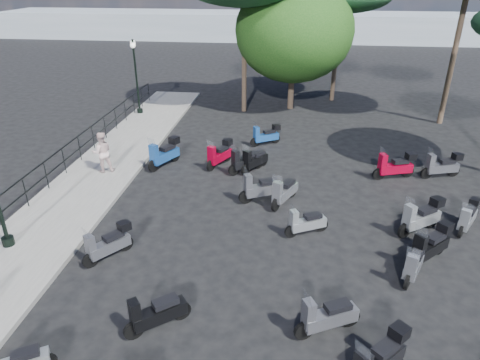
# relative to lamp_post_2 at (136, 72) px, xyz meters

# --- Properties ---
(ground) EXTENTS (120.00, 120.00, 0.00)m
(ground) POSITION_rel_lamp_post_2_xyz_m (7.53, -13.19, -2.49)
(ground) COLOR black
(ground) RESTS_ON ground
(sidewalk) EXTENTS (3.00, 30.00, 0.15)m
(sidewalk) POSITION_rel_lamp_post_2_xyz_m (1.03, -10.19, -2.41)
(sidewalk) COLOR slate
(sidewalk) RESTS_ON ground
(railing) EXTENTS (0.04, 26.04, 1.10)m
(railing) POSITION_rel_lamp_post_2_xyz_m (-0.27, -10.39, -1.59)
(railing) COLOR black
(railing) RESTS_ON sidewalk
(lamp_post_2) EXTENTS (0.59, 1.16, 4.10)m
(lamp_post_2) POSITION_rel_lamp_post_2_xyz_m (0.00, 0.00, 0.00)
(lamp_post_2) COLOR black
(lamp_post_2) RESTS_ON sidewalk
(pedestrian_far) EXTENTS (1.01, 0.92, 1.68)m
(pedestrian_far) POSITION_rel_lamp_post_2_xyz_m (1.22, -7.96, -1.50)
(pedestrian_far) COLOR beige
(pedestrian_far) RESTS_ON sidewalk
(scooter_3) EXTENTS (1.12, 1.37, 1.29)m
(scooter_3) POSITION_rel_lamp_post_2_xyz_m (3.65, -13.42, -2.00)
(scooter_3) COLOR black
(scooter_3) RESTS_ON ground
(scooter_4) EXTENTS (1.06, 1.72, 1.49)m
(scooter_4) POSITION_rel_lamp_post_2_xyz_m (3.44, -6.83, -1.93)
(scooter_4) COLOR black
(scooter_4) RESTS_ON ground
(scooter_5) EXTENTS (0.96, 1.56, 1.34)m
(scooter_5) POSITION_rel_lamp_post_2_xyz_m (5.77, -6.51, -1.98)
(scooter_5) COLOR black
(scooter_5) RESTS_ON ground
(scooter_7) EXTENTS (1.37, 1.11, 1.32)m
(scooter_7) POSITION_rel_lamp_post_2_xyz_m (5.83, -15.94, -2.03)
(scooter_7) COLOR black
(scooter_7) RESTS_ON ground
(scooter_8) EXTENTS (1.66, 0.96, 1.43)m
(scooter_8) POSITION_rel_lamp_post_2_xyz_m (7.78, -9.42, -1.99)
(scooter_8) COLOR black
(scooter_8) RESTS_ON ground
(scooter_9) EXTENTS (1.02, 1.44, 1.32)m
(scooter_9) POSITION_rel_lamp_post_2_xyz_m (7.29, -6.84, -2.03)
(scooter_9) COLOR black
(scooter_9) RESTS_ON ground
(scooter_10) EXTENTS (1.37, 1.19, 1.36)m
(scooter_10) POSITION_rel_lamp_post_2_xyz_m (6.93, -7.03, -2.02)
(scooter_10) COLOR black
(scooter_10) RESTS_ON ground
(scooter_12) EXTENTS (1.35, 1.32, 1.37)m
(scooter_12) POSITION_rel_lamp_post_2_xyz_m (10.71, -16.71, -1.97)
(scooter_12) COLOR black
(scooter_12) RESTS_ON ground
(scooter_13) EXTENTS (1.57, 0.92, 1.35)m
(scooter_13) POSITION_rel_lamp_post_2_xyz_m (9.76, -15.57, -2.02)
(scooter_13) COLOR black
(scooter_13) RESTS_ON ground
(scooter_14) EXTENTS (1.40, 0.83, 1.21)m
(scooter_14) POSITION_rel_lamp_post_2_xyz_m (9.35, -11.47, -2.07)
(scooter_14) COLOR black
(scooter_14) RESTS_ON ground
(scooter_15) EXTENTS (0.95, 1.59, 1.38)m
(scooter_15) POSITION_rel_lamp_post_2_xyz_m (8.61, -9.57, -2.01)
(scooter_15) COLOR black
(scooter_15) RESTS_ON ground
(scooter_16) EXTENTS (1.41, 0.97, 1.26)m
(scooter_16) POSITION_rel_lamp_post_2_xyz_m (7.57, -3.83, -2.02)
(scooter_16) COLOR black
(scooter_16) RESTS_ON ground
(scooter_19) EXTENTS (0.88, 1.48, 1.28)m
(scooter_19) POSITION_rel_lamp_post_2_xyz_m (12.23, -13.28, -2.04)
(scooter_19) COLOR black
(scooter_19) RESTS_ON ground
(scooter_20) EXTENTS (1.55, 1.19, 1.43)m
(scooter_20) POSITION_rel_lamp_post_2_xyz_m (12.99, -10.87, -1.95)
(scooter_20) COLOR black
(scooter_20) RESTS_ON ground
(scooter_21) EXTENTS (1.72, 0.81, 1.41)m
(scooter_21) POSITION_rel_lamp_post_2_xyz_m (12.96, -6.91, -1.96)
(scooter_21) COLOR black
(scooter_21) RESTS_ON ground
(scooter_25) EXTENTS (1.41, 1.34, 1.41)m
(scooter_25) POSITION_rel_lamp_post_2_xyz_m (12.84, -12.45, -1.96)
(scooter_25) COLOR black
(scooter_25) RESTS_ON ground
(scooter_26) EXTENTS (0.96, 1.36, 1.22)m
(scooter_26) POSITION_rel_lamp_post_2_xyz_m (14.52, -10.57, -2.03)
(scooter_26) COLOR black
(scooter_26) RESTS_ON ground
(scooter_27) EXTENTS (1.65, 0.75, 1.35)m
(scooter_27) POSITION_rel_lamp_post_2_xyz_m (14.86, -6.58, -1.98)
(scooter_27) COLOR black
(scooter_27) RESTS_ON ground
(broadleaf_tree) EXTENTS (6.74, 6.74, 7.37)m
(broadleaf_tree) POSITION_rel_lamp_post_2_xyz_m (8.65, 2.44, 2.01)
(broadleaf_tree) COLOR #38281E
(broadleaf_tree) RESTS_ON ground
(distant_hills) EXTENTS (70.00, 8.00, 3.00)m
(distant_hills) POSITION_rel_lamp_post_2_xyz_m (7.53, 31.81, -0.99)
(distant_hills) COLOR gray
(distant_hills) RESTS_ON ground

